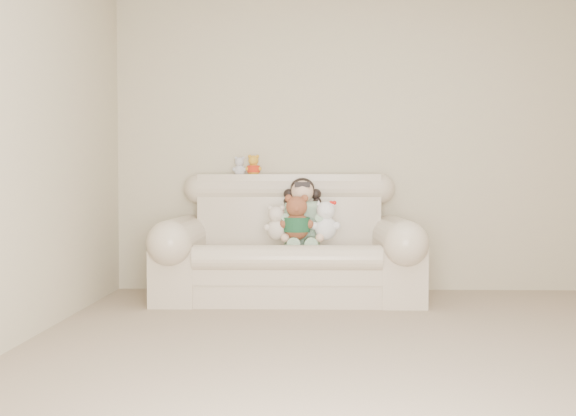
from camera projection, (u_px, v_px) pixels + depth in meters
The scene contains 9 objects.
floor at pixel (424, 373), 3.10m from camera, with size 5.00×5.00×0.00m, color gray.
wall_back at pixel (370, 144), 5.56m from camera, with size 4.50×4.50×0.00m, color #C3B69B.
sofa at pixel (288, 236), 5.09m from camera, with size 2.10×0.95×1.03m, color beige, non-canonical shape.
seated_child at pixel (302, 212), 5.16m from camera, with size 0.35×0.43×0.58m, color #2F7B3E, non-canonical shape.
brown_teddy at pixel (297, 213), 4.97m from camera, with size 0.27×0.21×0.42m, color brown, non-canonical shape.
white_cat at pixel (326, 216), 4.98m from camera, with size 0.24×0.18×0.37m, color white, non-canonical shape.
cream_teddy at pixel (276, 219), 4.99m from camera, with size 0.21×0.16×0.32m, color beige, non-canonical shape.
yellow_mini_bear at pixel (254, 164), 5.44m from camera, with size 0.14×0.11×0.22m, color gold, non-canonical shape.
grey_mini_plush at pixel (240, 165), 5.46m from camera, with size 0.13×0.10×0.20m, color silver, non-canonical shape.
Camera 1 is at (-0.61, -3.09, 0.92)m, focal length 39.15 mm.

